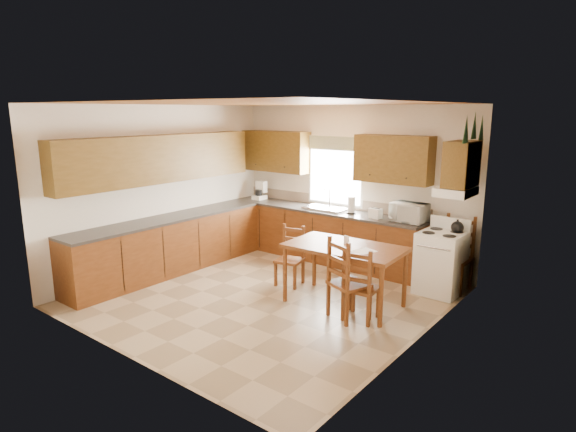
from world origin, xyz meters
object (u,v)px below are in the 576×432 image
Objects in this scene: dining_table at (344,275)px; chair_near_right at (349,279)px; microwave at (409,212)px; stove at (441,263)px; chair_near_left at (361,283)px; chair_far_left at (289,256)px; chair_far_right at (454,254)px.

dining_table is 1.47× the size of chair_near_right.
chair_near_right is at bearing -84.69° from microwave.
stove is 0.92× the size of chair_near_left.
chair_near_right is at bearing -32.09° from chair_far_left.
chair_near_left is 1.53m from chair_far_left.
chair_far_right reaches higher than chair_far_left.
chair_far_right reaches higher than chair_near_right.
stove is 0.84× the size of chair_near_right.
stove is 2.21m from chair_far_left.
chair_far_left is 2.43m from chair_far_right.
chair_near_left is at bearing -136.10° from chair_near_right.
chair_far_right reaches higher than chair_near_left.
chair_near_left is 0.87× the size of chair_far_right.
microwave reaches higher than chair_far_left.
microwave reaches higher than stove.
chair_near_left is 0.16m from chair_near_right.
chair_far_right is at bearing -113.94° from chair_near_left.
chair_far_right is (0.69, 1.80, 0.02)m from chair_near_right.
dining_table is 1.72× the size of chair_far_left.
microwave is 0.51× the size of chair_near_left.
dining_table is at bearing -95.20° from microwave.
stove is at bearing -113.77° from chair_far_right.
dining_table is 1.62× the size of chair_near_left.
chair_far_left is at bearing -22.15° from chair_near_left.
chair_near_left is (-0.44, -1.52, 0.04)m from stove.
chair_far_left is at bearing 169.83° from dining_table.
microwave reaches higher than chair_near_left.
chair_far_right is at bearing 52.92° from dining_table.
chair_far_right reaches higher than dining_table.
chair_near_left is at bearing -105.14° from chair_far_right.
chair_near_left is (0.20, -1.79, -0.59)m from microwave.
chair_near_right is (-0.58, -1.58, 0.09)m from stove.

